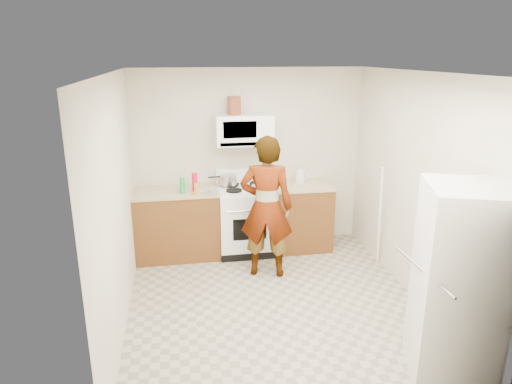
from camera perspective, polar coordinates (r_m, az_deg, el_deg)
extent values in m
plane|color=gray|center=(5.24, 2.44, -13.80)|extent=(3.60, 3.60, 0.00)
cube|color=beige|center=(6.42, -0.84, 4.12)|extent=(3.20, 0.02, 2.50)
cube|color=beige|center=(5.29, 19.69, 0.29)|extent=(0.02, 3.60, 2.50)
cube|color=brown|center=(6.29, -9.79, -4.04)|extent=(1.12, 0.62, 0.90)
cube|color=tan|center=(6.14, -10.00, 0.04)|extent=(1.14, 0.64, 0.03)
cube|color=brown|center=(6.51, 5.55, -3.14)|extent=(0.80, 0.62, 0.90)
cube|color=tan|center=(6.36, 5.66, 0.82)|extent=(0.82, 0.64, 0.03)
cube|color=white|center=(6.34, -1.25, -3.62)|extent=(0.76, 0.65, 0.90)
cube|color=white|center=(6.19, -1.28, 0.41)|extent=(0.76, 0.62, 0.03)
cube|color=white|center=(6.43, -1.67, 2.11)|extent=(0.76, 0.08, 0.20)
cube|color=white|center=(6.14, -1.52, 7.80)|extent=(0.76, 0.38, 0.40)
imported|color=tan|center=(5.54, 1.30, -1.92)|extent=(0.74, 0.58, 1.77)
cube|color=#BAB9B6|center=(4.18, 24.34, -10.58)|extent=(0.89, 0.89, 1.70)
cylinder|color=silver|center=(6.42, 5.55, 1.89)|extent=(0.15, 0.15, 0.16)
cube|color=maroon|center=(6.07, -2.77, 10.72)|extent=(0.17, 0.17, 0.24)
cylinder|color=silver|center=(6.25, -3.55, 1.57)|extent=(0.32, 0.32, 0.13)
cube|color=white|center=(6.11, 0.69, 0.60)|extent=(0.26, 0.18, 0.05)
cylinder|color=red|center=(6.03, -7.66, 1.24)|extent=(0.07, 0.07, 0.25)
cylinder|color=orange|center=(5.89, -7.52, 0.37)|extent=(0.05, 0.05, 0.15)
cylinder|color=green|center=(5.96, -9.19, 0.78)|extent=(0.08, 0.08, 0.21)
cylinder|color=white|center=(5.94, -5.83, -0.11)|extent=(0.27, 0.27, 0.01)
cylinder|color=white|center=(6.00, 15.23, -3.03)|extent=(0.18, 0.26, 1.36)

